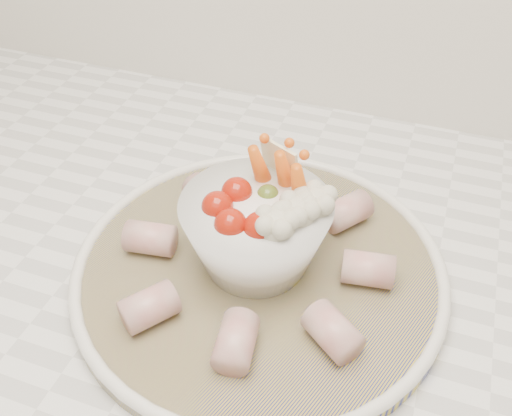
% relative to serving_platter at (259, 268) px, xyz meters
% --- Properties ---
extents(serving_platter, '(0.46, 0.46, 0.02)m').
position_rel_serving_platter_xyz_m(serving_platter, '(0.00, 0.00, 0.00)').
color(serving_platter, navy).
rests_on(serving_platter, kitchen_counter).
extents(veggie_bowl, '(0.14, 0.14, 0.12)m').
position_rel_serving_platter_xyz_m(veggie_bowl, '(-0.00, 0.01, 0.05)').
color(veggie_bowl, white).
rests_on(veggie_bowl, serving_platter).
extents(cured_meat_rolls, '(0.26, 0.27, 0.03)m').
position_rel_serving_platter_xyz_m(cured_meat_rolls, '(-0.00, 0.00, 0.02)').
color(cured_meat_rolls, '#B85654').
rests_on(cured_meat_rolls, serving_platter).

